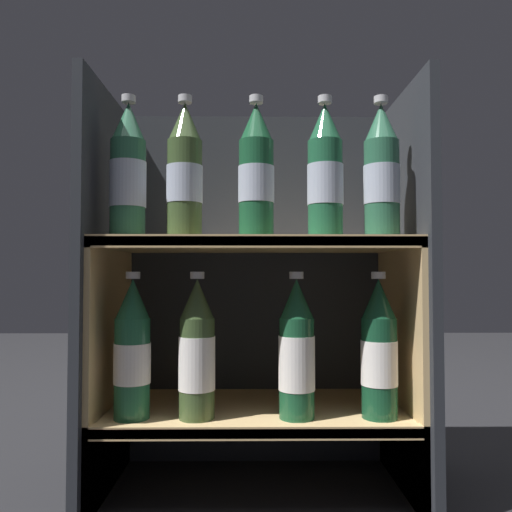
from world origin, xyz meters
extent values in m
cube|color=#23262B|center=(0.00, 0.33, 0.43)|extent=(0.68, 0.02, 0.86)
cube|color=#23262B|center=(-0.33, 0.16, 0.43)|extent=(0.02, 0.36, 0.86)
cube|color=#23262B|center=(0.33, 0.16, 0.43)|extent=(0.02, 0.36, 0.86)
cube|color=tan|center=(0.00, 0.16, 0.17)|extent=(0.64, 0.32, 0.02)
cube|color=tan|center=(0.00, 0.01, 0.17)|extent=(0.64, 0.02, 0.03)
cube|color=tan|center=(-0.32, 0.16, 0.08)|extent=(0.01, 0.32, 0.16)
cube|color=tan|center=(0.32, 0.16, 0.08)|extent=(0.01, 0.32, 0.16)
cube|color=tan|center=(0.00, 0.16, 0.52)|extent=(0.64, 0.32, 0.02)
cube|color=tan|center=(0.00, 0.01, 0.52)|extent=(0.64, 0.02, 0.03)
cube|color=tan|center=(-0.32, 0.16, 0.26)|extent=(0.01, 0.32, 0.51)
cube|color=tan|center=(0.32, 0.16, 0.26)|extent=(0.01, 0.32, 0.51)
cylinder|color=#285B42|center=(-0.26, 0.07, 0.63)|extent=(0.07, 0.07, 0.20)
cylinder|color=#9EA8BC|center=(-0.26, 0.07, 0.64)|extent=(0.07, 0.07, 0.09)
cone|color=#285B42|center=(-0.26, 0.07, 0.77)|extent=(0.07, 0.07, 0.08)
cylinder|color=#B7B7BC|center=(-0.26, 0.07, 0.82)|extent=(0.03, 0.03, 0.01)
cylinder|color=#384C28|center=(-0.14, 0.07, 0.63)|extent=(0.07, 0.07, 0.20)
cylinder|color=#9EA8BC|center=(-0.14, 0.07, 0.64)|extent=(0.07, 0.07, 0.08)
cone|color=#384C28|center=(-0.14, 0.07, 0.77)|extent=(0.07, 0.07, 0.08)
cylinder|color=#B7B7BC|center=(-0.14, 0.07, 0.82)|extent=(0.03, 0.03, 0.01)
cylinder|color=#194C2D|center=(0.00, 0.07, 0.63)|extent=(0.07, 0.07, 0.20)
cylinder|color=#9EA8BC|center=(0.00, 0.07, 0.64)|extent=(0.07, 0.07, 0.07)
cone|color=#194C2D|center=(0.00, 0.07, 0.77)|extent=(0.07, 0.07, 0.08)
cylinder|color=#B7B7BC|center=(0.00, 0.07, 0.82)|extent=(0.03, 0.03, 0.01)
cylinder|color=#1E5638|center=(0.14, 0.07, 0.63)|extent=(0.07, 0.07, 0.20)
cylinder|color=#9EA8BC|center=(0.14, 0.07, 0.64)|extent=(0.07, 0.07, 0.08)
cone|color=#1E5638|center=(0.14, 0.07, 0.77)|extent=(0.07, 0.07, 0.08)
cylinder|color=#B7B7BC|center=(0.14, 0.07, 0.82)|extent=(0.03, 0.03, 0.01)
cylinder|color=#285B42|center=(0.25, 0.07, 0.63)|extent=(0.07, 0.07, 0.20)
cylinder|color=#9EA8BC|center=(0.25, 0.07, 0.64)|extent=(0.07, 0.07, 0.08)
cone|color=#285B42|center=(0.25, 0.07, 0.77)|extent=(0.07, 0.07, 0.08)
cylinder|color=#B7B7BC|center=(0.25, 0.07, 0.82)|extent=(0.03, 0.03, 0.01)
cylinder|color=#1E5638|center=(-0.25, 0.07, 0.28)|extent=(0.07, 0.07, 0.20)
cylinder|color=white|center=(-0.25, 0.07, 0.29)|extent=(0.07, 0.07, 0.08)
cone|color=#1E5638|center=(-0.25, 0.07, 0.41)|extent=(0.07, 0.07, 0.08)
cylinder|color=#B7B7BC|center=(-0.25, 0.07, 0.46)|extent=(0.03, 0.03, 0.01)
cylinder|color=#384C28|center=(-0.12, 0.07, 0.28)|extent=(0.07, 0.07, 0.20)
cylinder|color=white|center=(-0.12, 0.07, 0.29)|extent=(0.07, 0.07, 0.11)
cone|color=#384C28|center=(-0.12, 0.07, 0.41)|extent=(0.07, 0.07, 0.08)
cylinder|color=#B7B7BC|center=(-0.12, 0.07, 0.46)|extent=(0.03, 0.03, 0.01)
cylinder|color=#194C2D|center=(0.08, 0.07, 0.28)|extent=(0.07, 0.07, 0.20)
cylinder|color=white|center=(0.08, 0.07, 0.29)|extent=(0.07, 0.07, 0.11)
cone|color=#194C2D|center=(0.08, 0.07, 0.41)|extent=(0.07, 0.07, 0.08)
cylinder|color=#B7B7BC|center=(0.08, 0.07, 0.46)|extent=(0.03, 0.03, 0.01)
cylinder|color=#144228|center=(0.25, 0.07, 0.28)|extent=(0.07, 0.07, 0.20)
cylinder|color=white|center=(0.25, 0.07, 0.29)|extent=(0.07, 0.07, 0.09)
cone|color=#144228|center=(0.25, 0.07, 0.41)|extent=(0.07, 0.07, 0.08)
cylinder|color=#B7B7BC|center=(0.25, 0.07, 0.46)|extent=(0.03, 0.03, 0.01)
camera|label=1|loc=(-0.01, -0.93, 0.46)|focal=35.00mm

